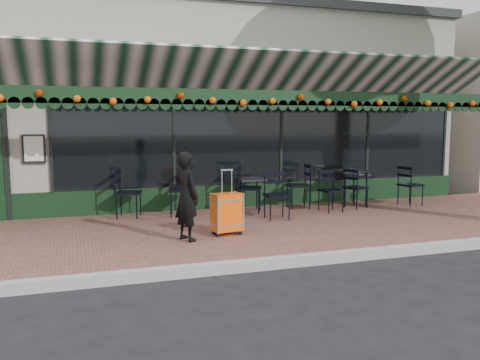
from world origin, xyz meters
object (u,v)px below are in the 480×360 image
object	(u,v)px
cafe_table_b	(250,182)
chair_b_left	(181,190)
chair_a_right	(356,188)
woman	(186,196)
chair_a_front	(331,191)
chair_solo	(128,193)
chair_b_right	(250,189)
chair_a_extra	(411,185)
chair_a_left	(298,186)
suitcase	(227,213)
cafe_table_a	(350,173)
chair_b_front	(277,196)

from	to	relation	value
cafe_table_b	chair_b_left	size ratio (longest dim) A/B	0.68
cafe_table_b	chair_a_right	size ratio (longest dim) A/B	0.80
chair_b_left	woman	bearing A→B (deg)	1.60
chair_a_front	chair_solo	size ratio (longest dim) A/B	0.91
chair_b_right	chair_a_right	bearing A→B (deg)	-71.81
chair_b_left	chair_a_extra	bearing A→B (deg)	96.46
chair_a_extra	chair_a_front	bearing A→B (deg)	83.17
woman	chair_a_extra	world-z (taller)	woman
chair_a_extra	chair_solo	size ratio (longest dim) A/B	0.94
chair_a_left	chair_a_front	world-z (taller)	chair_a_left
chair_a_front	chair_b_right	bearing A→B (deg)	157.32
cafe_table_b	chair_b_right	xyz separation A→B (m)	(-0.06, -0.12, -0.13)
chair_a_right	chair_solo	size ratio (longest dim) A/B	0.91
chair_b_left	chair_solo	xyz separation A→B (m)	(-1.02, 0.14, -0.03)
chair_a_left	chair_a_front	size ratio (longest dim) A/B	1.11
chair_a_right	chair_b_left	world-z (taller)	chair_b_left
chair_a_extra	cafe_table_b	bearing A→B (deg)	72.78
suitcase	cafe_table_b	world-z (taller)	suitcase
cafe_table_b	chair_a_extra	world-z (taller)	chair_a_extra
cafe_table_b	chair_b_left	bearing A→B (deg)	-178.82
chair_a_extra	chair_solo	distance (m)	6.14
cafe_table_a	chair_b_right	bearing A→B (deg)	-175.86
cafe_table_a	chair_solo	xyz separation A→B (m)	(-4.87, 0.05, -0.23)
chair_a_right	chair_b_right	size ratio (longest dim) A/B	0.88
cafe_table_b	chair_a_right	xyz separation A→B (m)	(2.29, -0.35, -0.19)
chair_a_right	chair_solo	bearing A→B (deg)	63.97
chair_b_right	cafe_table_b	bearing A→B (deg)	-1.63
cafe_table_a	chair_a_extra	world-z (taller)	chair_a_extra
suitcase	chair_b_front	distance (m)	1.60
chair_a_front	chair_solo	distance (m)	4.12
woman	chair_b_left	distance (m)	2.12
chair_b_front	chair_a_left	bearing A→B (deg)	52.02
suitcase	chair_b_right	world-z (taller)	suitcase
cafe_table_a	chair_a_right	xyz separation A→B (m)	(-0.09, -0.41, -0.28)
chair_solo	suitcase	bearing A→B (deg)	-127.81
cafe_table_a	chair_a_extra	xyz separation A→B (m)	(1.24, -0.50, -0.26)
suitcase	chair_a_extra	xyz separation A→B (m)	(4.73, 1.49, 0.08)
chair_b_left	chair_solo	bearing A→B (deg)	-86.96
cafe_table_a	chair_a_left	world-z (taller)	chair_a_left
chair_b_left	suitcase	bearing A→B (deg)	22.03
cafe_table_a	chair_b_left	distance (m)	3.86
cafe_table_a	chair_solo	world-z (taller)	chair_solo
chair_a_front	chair_b_right	xyz separation A→B (m)	(-1.63, 0.45, 0.06)
cafe_table_a	chair_b_right	distance (m)	2.46
chair_solo	cafe_table_a	bearing A→B (deg)	-72.46
cafe_table_b	chair_solo	world-z (taller)	chair_solo
cafe_table_a	chair_a_left	size ratio (longest dim) A/B	0.82
chair_a_left	chair_solo	xyz separation A→B (m)	(-3.59, 0.09, -0.01)
chair_a_front	chair_solo	world-z (taller)	chair_solo
chair_b_right	chair_a_extra	bearing A→B (deg)	-71.11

